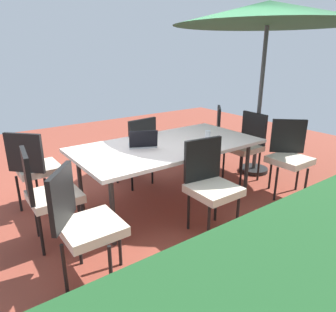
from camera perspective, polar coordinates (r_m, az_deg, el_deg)
The scene contains 13 objects.
ground_plane at distance 4.00m, azimuth 0.00°, elevation -8.54°, with size 10.00×10.00×0.02m, color brown.
dining_table at distance 3.72m, azimuth 0.00°, elevation 1.58°, with size 2.23×1.15×0.77m.
patio_umbrella at distance 4.83m, azimuth 17.97°, elevation 23.57°, with size 2.62×2.62×2.47m.
chair_south at distance 4.31m, azimuth -5.83°, elevation 1.51°, with size 0.47×0.48×0.98m.
chair_northwest at distance 4.33m, azimuth 21.39°, elevation 0.34°, with size 0.59×0.59×0.98m.
chair_southwest at distance 5.12m, azimuth 7.53°, elevation 4.23°, with size 0.59×0.59×0.98m.
chair_west at distance 4.66m, azimuth 14.11°, elevation 2.36°, with size 0.47×0.46×0.98m.
chair_southeast at distance 3.95m, azimuth -23.32°, elevation -1.62°, with size 0.59×0.59×0.98m.
chair_north at distance 3.21m, azimuth 7.79°, elevation -4.81°, with size 0.47×0.48×0.98m.
chair_northeast at distance 2.59m, azimuth -15.38°, elevation -11.39°, with size 0.58×0.58×0.98m.
chair_east at distance 3.18m, azimuth -21.36°, elevation -6.19°, with size 0.49×0.48×0.98m.
laptop at distance 3.58m, azimuth -4.67°, elevation 2.39°, with size 0.39×0.36×0.21m.
cup at distance 4.00m, azimuth 7.34°, elevation 4.02°, with size 0.07×0.07×0.09m, color white.
Camera 1 is at (2.08, 2.88, 1.83)m, focal length 33.11 mm.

